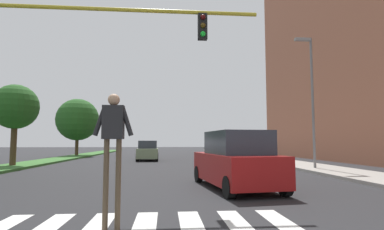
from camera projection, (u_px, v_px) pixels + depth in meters
The scene contains 10 objects.
ground_plane at pixel (161, 159), 28.64m from camera, with size 140.00×140.00×0.00m, color #262628.
crosswalk at pixel (145, 225), 5.85m from camera, with size 5.85×2.20×0.01m.
median_strip at pixel (54, 160), 25.89m from camera, with size 2.50×64.00×0.15m, color #386B2D.
tree_far at pixel (15, 107), 19.46m from camera, with size 2.84×2.84×5.11m.
tree_distant at pixel (78, 120), 34.21m from camera, with size 4.66×4.66×6.27m.
sidewalk_right at pixel (265, 159), 27.47m from camera, with size 3.00×64.00×0.15m, color #9E9991.
street_lamp_right at pixel (311, 90), 17.59m from camera, with size 1.02×0.24×7.50m.
pedestrian_performer at pixel (113, 138), 5.63m from camera, with size 0.75×0.25×2.49m.
suv_crossing at pixel (236, 161), 10.62m from camera, with size 2.49×4.80×1.97m.
sedan_midblock at pixel (148, 151), 26.60m from camera, with size 1.88×4.03×1.71m.
Camera 1 is at (0.38, 0.96, 1.60)m, focal length 28.66 mm.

